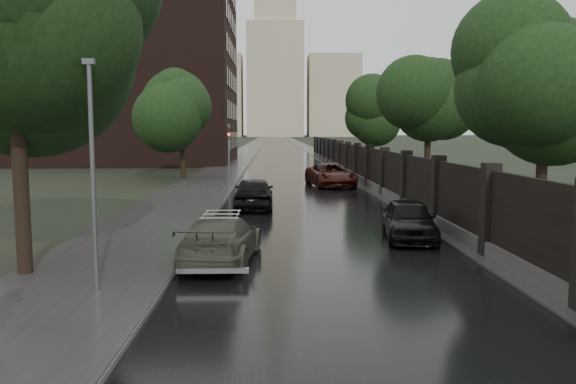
{
  "coord_description": "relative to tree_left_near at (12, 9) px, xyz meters",
  "views": [
    {
      "loc": [
        -1.55,
        -10.57,
        3.62
      ],
      "look_at": [
        -1.02,
        8.62,
        1.5
      ],
      "focal_mm": 35.0,
      "sensor_mm": 36.0,
      "label": 1
    }
  ],
  "objects": [
    {
      "name": "ground",
      "position": [
        7.6,
        -3.0,
        -6.42
      ],
      "size": [
        800.0,
        800.0,
        0.0
      ],
      "primitive_type": "plane",
      "color": "black",
      "rests_on": "ground"
    },
    {
      "name": "road",
      "position": [
        7.6,
        187.0,
        -6.41
      ],
      "size": [
        8.0,
        420.0,
        0.02
      ],
      "primitive_type": "cube",
      "color": "black",
      "rests_on": "ground"
    },
    {
      "name": "sidewalk_left",
      "position": [
        1.6,
        187.0,
        -6.34
      ],
      "size": [
        4.0,
        420.0,
        0.16
      ],
      "primitive_type": "cube",
      "color": "#2D2D2D",
      "rests_on": "ground"
    },
    {
      "name": "verge_right",
      "position": [
        13.1,
        187.0,
        -6.38
      ],
      "size": [
        3.0,
        420.0,
        0.08
      ],
      "primitive_type": "cube",
      "color": "#2D2D2D",
      "rests_on": "ground"
    },
    {
      "name": "fence_right",
      "position": [
        12.2,
        29.01,
        -5.41
      ],
      "size": [
        0.45,
        75.72,
        2.7
      ],
      "color": "#383533",
      "rests_on": "ground"
    },
    {
      "name": "tree_left_near",
      "position": [
        0.0,
        0.0,
        0.0
      ],
      "size": [
        5.44,
        5.44,
        9.16
      ],
      "color": "black",
      "rests_on": "ground"
    },
    {
      "name": "tree_left_far",
      "position": [
        -0.4,
        27.0,
        -1.18
      ],
      "size": [
        4.25,
        4.25,
        7.39
      ],
      "color": "black",
      "rests_on": "ground"
    },
    {
      "name": "tree_right_a",
      "position": [
        15.1,
        5.0,
        -1.47
      ],
      "size": [
        4.08,
        4.08,
        7.01
      ],
      "color": "black",
      "rests_on": "ground"
    },
    {
      "name": "tree_right_b",
      "position": [
        15.1,
        19.0,
        -1.47
      ],
      "size": [
        4.08,
        4.08,
        7.01
      ],
      "color": "black",
      "rests_on": "ground"
    },
    {
      "name": "tree_right_c",
      "position": [
        15.1,
        37.0,
        -1.47
      ],
      "size": [
        4.08,
        4.08,
        7.01
      ],
      "color": "black",
      "rests_on": "ground"
    },
    {
      "name": "lamp_post",
      "position": [
        2.2,
        -1.5,
        -3.75
      ],
      "size": [
        0.25,
        0.12,
        5.11
      ],
      "color": "#59595E",
      "rests_on": "ground"
    },
    {
      "name": "traffic_light",
      "position": [
        3.3,
        21.99,
        -4.02
      ],
      "size": [
        0.16,
        0.32,
        4.0
      ],
      "color": "#59595E",
      "rests_on": "ground"
    },
    {
      "name": "brick_building",
      "position": [
        -10.4,
        49.0,
        3.58
      ],
      "size": [
        24.0,
        18.0,
        20.0
      ],
      "primitive_type": "cube",
      "color": "black",
      "rests_on": "ground"
    },
    {
      "name": "stalinist_tower",
      "position": [
        7.6,
        297.0,
        31.97
      ],
      "size": [
        92.0,
        30.0,
        159.0
      ],
      "color": "tan",
      "rests_on": "ground"
    },
    {
      "name": "volga_sedan",
      "position": [
        4.63,
        1.71,
        -5.78
      ],
      "size": [
        2.26,
        4.57,
        1.28
      ],
      "primitive_type": "imported",
      "rotation": [
        0.0,
        0.0,
        3.03
      ],
      "color": "#464A3B",
      "rests_on": "ground"
    },
    {
      "name": "hatchback_left",
      "position": [
        5.18,
        12.09,
        -5.67
      ],
      "size": [
        1.78,
        4.4,
        1.5
      ],
      "primitive_type": "imported",
      "rotation": [
        0.0,
        0.0,
        3.14
      ],
      "color": "black",
      "rests_on": "ground"
    },
    {
      "name": "car_right_near",
      "position": [
        10.55,
        4.64,
        -5.74
      ],
      "size": [
        2.05,
        4.13,
        1.35
      ],
      "primitive_type": "imported",
      "rotation": [
        0.0,
        0.0,
        -0.12
      ],
      "color": "black",
      "rests_on": "ground"
    },
    {
      "name": "car_right_far",
      "position": [
        9.78,
        22.31,
        -5.67
      ],
      "size": [
        3.22,
        5.71,
        1.51
      ],
      "primitive_type": "imported",
      "rotation": [
        0.0,
        0.0,
        0.14
      ],
      "color": "black",
      "rests_on": "ground"
    }
  ]
}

